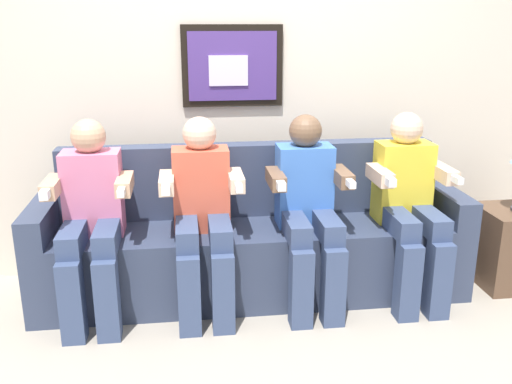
{
  "coord_description": "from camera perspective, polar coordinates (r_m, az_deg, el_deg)",
  "views": [
    {
      "loc": [
        -0.39,
        -2.85,
        1.63
      ],
      "look_at": [
        0.0,
        0.15,
        0.7
      ],
      "focal_mm": 39.5,
      "sensor_mm": 36.0,
      "label": 1
    }
  ],
  "objects": [
    {
      "name": "person_right_center",
      "position": [
        3.25,
        5.3,
        -1.34
      ],
      "size": [
        0.46,
        0.56,
        1.11
      ],
      "color": "#3F72CC",
      "rests_on": "ground_plane"
    },
    {
      "name": "couch",
      "position": [
        3.46,
        -0.38,
        -5.3
      ],
      "size": [
        2.57,
        0.58,
        0.9
      ],
      "color": "#333D56",
      "rests_on": "ground_plane"
    },
    {
      "name": "person_left_center",
      "position": [
        3.17,
        -5.46,
        -1.78
      ],
      "size": [
        0.46,
        0.56,
        1.11
      ],
      "color": "#D8593F",
      "rests_on": "ground_plane"
    },
    {
      "name": "side_table_right",
      "position": [
        3.92,
        24.41,
        -5.1
      ],
      "size": [
        0.4,
        0.4,
        0.5
      ],
      "color": "brown",
      "rests_on": "ground_plane"
    },
    {
      "name": "ground_plane",
      "position": [
        3.3,
        0.34,
        -12.48
      ],
      "size": [
        6.47,
        6.47,
        0.0
      ],
      "primitive_type": "plane",
      "color": "#9E9384"
    },
    {
      "name": "person_rightmost",
      "position": [
        3.43,
        15.25,
        -0.89
      ],
      "size": [
        0.46,
        0.56,
        1.11
      ],
      "color": "yellow",
      "rests_on": "ground_plane"
    },
    {
      "name": "person_leftmost",
      "position": [
        3.21,
        -16.34,
        -2.17
      ],
      "size": [
        0.46,
        0.56,
        1.11
      ],
      "color": "pink",
      "rests_on": "ground_plane"
    },
    {
      "name": "back_wall_assembly",
      "position": [
        3.64,
        -1.29,
        11.93
      ],
      "size": [
        4.97,
        0.1,
        2.6
      ],
      "color": "beige",
      "rests_on": "ground_plane"
    }
  ]
}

